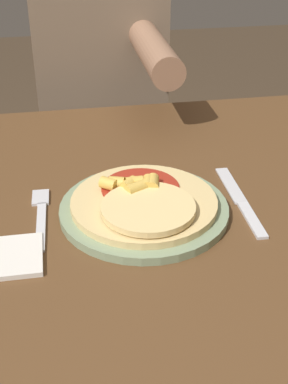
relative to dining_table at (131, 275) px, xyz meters
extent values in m
cube|color=brown|center=(0.00, 0.00, 0.10)|extent=(0.97, 0.95, 0.03)
cylinder|color=brown|center=(0.42, 0.41, -0.27)|extent=(0.06, 0.06, 0.71)
cylinder|color=gray|center=(0.02, 0.01, 0.12)|extent=(0.27, 0.27, 0.01)
cylinder|color=#DBBC7A|center=(0.02, 0.01, 0.14)|extent=(0.23, 0.23, 0.01)
cylinder|color=#9E2819|center=(0.02, 0.05, 0.14)|extent=(0.13, 0.13, 0.00)
cylinder|color=#E8C881|center=(0.02, -0.02, 0.15)|extent=(0.15, 0.15, 0.01)
cylinder|color=gold|center=(-0.03, 0.05, 0.15)|extent=(0.03, 0.03, 0.02)
cylinder|color=gold|center=(0.01, 0.05, 0.15)|extent=(0.03, 0.02, 0.02)
cylinder|color=gold|center=(0.01, 0.03, 0.15)|extent=(0.04, 0.03, 0.02)
cylinder|color=gold|center=(-0.01, 0.05, 0.15)|extent=(0.03, 0.03, 0.02)
cylinder|color=gold|center=(0.01, 0.04, 0.15)|extent=(0.03, 0.03, 0.02)
cylinder|color=gold|center=(0.04, 0.04, 0.15)|extent=(0.03, 0.04, 0.02)
cylinder|color=gold|center=(0.04, 0.04, 0.15)|extent=(0.03, 0.03, 0.02)
cube|color=silver|center=(-0.14, 0.00, 0.12)|extent=(0.02, 0.13, 0.00)
cube|color=silver|center=(-0.14, 0.09, 0.12)|extent=(0.03, 0.05, 0.00)
cube|color=silver|center=(0.19, -0.04, 0.12)|extent=(0.02, 0.10, 0.00)
cube|color=silver|center=(0.19, 0.07, 0.12)|extent=(0.02, 0.12, 0.00)
cylinder|color=#2D2D38|center=(-0.05, 0.70, -0.39)|extent=(0.11, 0.11, 0.48)
cylinder|color=#2D2D38|center=(0.10, 0.70, -0.39)|extent=(0.11, 0.11, 0.48)
cube|color=#75604C|center=(0.02, 0.70, 0.12)|extent=(0.33, 0.22, 0.53)
cylinder|color=#8E664C|center=(0.12, 0.44, 0.25)|extent=(0.07, 0.30, 0.07)
camera|label=1|loc=(-0.10, -0.70, 0.59)|focal=50.00mm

